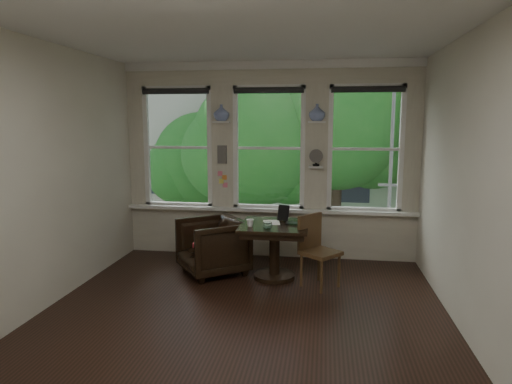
% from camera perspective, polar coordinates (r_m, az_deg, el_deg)
% --- Properties ---
extents(ground, '(4.50, 4.50, 0.00)m').
position_cam_1_polar(ground, '(5.27, -1.50, -14.79)').
color(ground, black).
rests_on(ground, ground).
extents(ceiling, '(4.50, 4.50, 0.00)m').
position_cam_1_polar(ceiling, '(4.91, -1.65, 19.26)').
color(ceiling, silver).
rests_on(ceiling, ground).
extents(wall_back, '(4.50, 0.00, 4.50)m').
position_cam_1_polar(wall_back, '(7.08, 1.64, 3.88)').
color(wall_back, beige).
rests_on(wall_back, ground).
extents(wall_front, '(4.50, 0.00, 4.50)m').
position_cam_1_polar(wall_front, '(2.71, -9.99, -4.35)').
color(wall_front, beige).
rests_on(wall_front, ground).
extents(wall_left, '(0.00, 4.50, 4.50)m').
position_cam_1_polar(wall_left, '(5.71, -24.42, 1.89)').
color(wall_left, beige).
rests_on(wall_left, ground).
extents(wall_right, '(0.00, 4.50, 4.50)m').
position_cam_1_polar(wall_right, '(4.99, 24.78, 0.98)').
color(wall_right, beige).
rests_on(wall_right, ground).
extents(window_left, '(1.10, 0.12, 1.90)m').
position_cam_1_polar(window_left, '(7.38, -9.65, 5.52)').
color(window_left, white).
rests_on(window_left, ground).
extents(window_center, '(1.10, 0.12, 1.90)m').
position_cam_1_polar(window_center, '(7.06, 1.65, 5.50)').
color(window_center, white).
rests_on(window_center, ground).
extents(window_right, '(1.10, 0.12, 1.90)m').
position_cam_1_polar(window_right, '(7.04, 13.50, 5.25)').
color(window_right, white).
rests_on(window_right, ground).
extents(shelf_left, '(0.26, 0.16, 0.03)m').
position_cam_1_polar(shelf_left, '(7.08, -4.34, 8.72)').
color(shelf_left, white).
rests_on(shelf_left, ground).
extents(shelf_right, '(0.26, 0.16, 0.03)m').
position_cam_1_polar(shelf_right, '(6.90, 7.61, 8.67)').
color(shelf_right, white).
rests_on(shelf_right, ground).
extents(intercom, '(0.14, 0.06, 0.28)m').
position_cam_1_polar(intercom, '(7.13, -4.24, 4.70)').
color(intercom, '#59544F').
rests_on(intercom, ground).
extents(sticky_notes, '(0.16, 0.01, 0.24)m').
position_cam_1_polar(sticky_notes, '(7.17, -4.20, 1.91)').
color(sticky_notes, pink).
rests_on(sticky_notes, ground).
extents(desk_fan, '(0.20, 0.20, 0.24)m').
position_cam_1_polar(desk_fan, '(6.91, 7.51, 3.94)').
color(desk_fan, '#59544F').
rests_on(desk_fan, ground).
extents(vase_left, '(0.24, 0.24, 0.25)m').
position_cam_1_polar(vase_left, '(7.08, -4.35, 9.85)').
color(vase_left, silver).
rests_on(vase_left, shelf_left).
extents(vase_right, '(0.24, 0.24, 0.25)m').
position_cam_1_polar(vase_right, '(6.90, 7.64, 9.82)').
color(vase_right, silver).
rests_on(vase_right, shelf_right).
extents(table, '(0.90, 0.90, 0.75)m').
position_cam_1_polar(table, '(6.21, 2.32, -7.41)').
color(table, black).
rests_on(table, ground).
extents(armchair_left, '(1.17, 1.17, 0.77)m').
position_cam_1_polar(armchair_left, '(6.42, -5.45, -6.79)').
color(armchair_left, black).
rests_on(armchair_left, ground).
extents(cushion_red, '(0.45, 0.45, 0.06)m').
position_cam_1_polar(cushion_red, '(6.40, -5.46, -6.24)').
color(cushion_red, maroon).
rests_on(cushion_red, armchair_left).
extents(side_chair_right, '(0.59, 0.59, 0.92)m').
position_cam_1_polar(side_chair_right, '(5.92, 8.06, -7.45)').
color(side_chair_right, '#412817').
rests_on(side_chair_right, ground).
extents(laptop, '(0.32, 0.21, 0.03)m').
position_cam_1_polar(laptop, '(6.06, 5.15, -4.06)').
color(laptop, black).
rests_on(laptop, table).
extents(mug, '(0.13, 0.13, 0.10)m').
position_cam_1_polar(mug, '(5.96, -0.74, -3.89)').
color(mug, white).
rests_on(mug, table).
extents(drinking_glass, '(0.13, 0.13, 0.10)m').
position_cam_1_polar(drinking_glass, '(5.79, 1.41, -4.27)').
color(drinking_glass, white).
rests_on(drinking_glass, table).
extents(tablet, '(0.18, 0.12, 0.22)m').
position_cam_1_polar(tablet, '(6.30, 3.45, -2.63)').
color(tablet, black).
rests_on(tablet, table).
extents(papers, '(0.26, 0.33, 0.00)m').
position_cam_1_polar(papers, '(6.21, 1.94, -3.82)').
color(papers, silver).
rests_on(papers, table).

